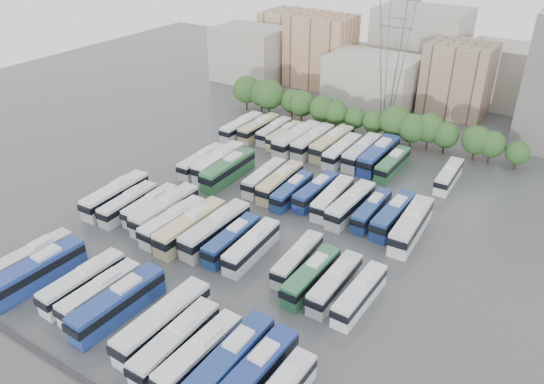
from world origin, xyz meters
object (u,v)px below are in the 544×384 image
Objects in this scene: bus_r2_s10 at (351,204)px; bus_r3_s6 at (332,143)px; bus_r2_s5 at (264,177)px; bus_r2_s7 at (292,191)px; bus_r3_s2 at (274,131)px; bus_r3_s7 at (342,151)px; bus_r0_s9 at (176,342)px; bus_r1_s3 at (165,210)px; bus_r1_s4 at (173,222)px; bus_r0_s10 at (199,354)px; bus_r2_s6 at (280,182)px; bus_r2_s3 at (228,169)px; bus_r3_s9 at (379,155)px; bus_r0_s2 at (38,271)px; bus_r1_s10 at (298,259)px; bus_r3_s5 at (313,141)px; bus_r2_s12 at (393,215)px; bus_r0_s5 at (101,293)px; bus_r2_s9 at (332,198)px; bus_r3_s3 at (285,135)px; bus_r3_s13 at (449,176)px; bus_r0_s11 at (230,361)px; bus_r1_s1 at (128,204)px; bus_r3_s4 at (297,139)px; bus_r1_s0 at (116,195)px; bus_r1_s7 at (232,240)px; bus_r3_s8 at (362,152)px; bus_r1_s6 at (216,229)px; bus_r3_s10 at (393,164)px; bus_r1_s2 at (151,205)px; electricity_pylon at (394,40)px; bus_r0_s4 at (83,282)px; bus_r3_s1 at (259,128)px; bus_r1_s8 at (252,246)px; bus_r2_s8 at (316,191)px; bus_r3_s0 at (242,127)px; bus_r2_s2 at (219,162)px; bus_r2_s11 at (372,210)px; bus_r2_s1 at (202,161)px; bus_r2_s13 at (411,225)px; bus_r0_s6 at (118,303)px; bus_r0_s12 at (255,374)px.

bus_r3_s6 is at bearing 126.30° from bus_r2_s10.
bus_r2_s5 is 1.04× the size of bus_r2_s7.
bus_r3_s7 reaches higher than bus_r3_s2.
bus_r1_s3 is (-19.90, 19.96, 0.11)m from bus_r0_s9.
bus_r2_s5 is (3.44, 19.30, -0.11)m from bus_r1_s4.
bus_r2_s6 reaches higher than bus_r0_s10.
bus_r3_s9 is (20.01, 19.76, 0.07)m from bus_r2_s3.
bus_r3_s6 reaches higher than bus_r0_s2.
bus_r3_s5 is (-16.81, 34.72, 0.30)m from bus_r1_s10.
bus_r2_s12 is 27.16m from bus_r3_s6.
bus_r0_s5 is 0.98× the size of bus_r2_s9.
bus_r2_s3 is 19.03m from bus_r3_s3.
bus_r2_s7 is at bearing -137.69° from bus_r3_s13.
bus_r3_s9 is (13.46, 0.87, 0.11)m from bus_r3_s5.
bus_r3_s9 is at bearing 96.73° from bus_r0_s11.
bus_r3_s2 is (3.31, 37.50, -0.05)m from bus_r1_s1.
bus_r3_s4 is at bearing 98.34° from bus_r2_s5.
bus_r1_s0 is 23.15m from bus_r1_s7.
bus_r2_s7 is (-13.50, 35.21, -0.32)m from bus_r0_s11.
bus_r3_s8 is at bearing 127.72° from bus_r2_s12.
bus_r1_s4 is 6.91m from bus_r1_s6.
bus_r0_s10 reaches higher than bus_r3_s10.
bus_r0_s11 is 1.20× the size of bus_r1_s2.
electricity_pylon reaches higher than bus_r2_s5.
bus_r0_s9 is 56.54m from bus_r3_s4.
bus_r2_s9 is 26.63m from bus_r3_s3.
bus_r3_s1 is at bearing 101.83° from bus_r0_s4.
bus_r1_s1 reaches higher than bus_r3_s3.
bus_r1_s8 is at bearing -80.17° from bus_r2_s7.
bus_r3_s3 is at bearing 72.64° from bus_r1_s0.
bus_r1_s3 reaches higher than bus_r3_s7.
bus_r0_s2 is 1.08× the size of bus_r2_s12.
bus_r3_s0 is (-26.26, 15.90, 0.13)m from bus_r2_s8.
bus_r0_s4 is 0.98× the size of bus_r2_s12.
bus_r0_s4 is 1.00× the size of bus_r3_s1.
bus_r2_s2 reaches higher than bus_r3_s3.
bus_r2_s11 is 35.01m from bus_r3_s2.
bus_r1_s1 is at bearing -91.45° from bus_r2_s1.
bus_r2_s8 is 0.82× the size of bus_r3_s4.
bus_r2_s13 reaches higher than bus_r3_s1.
bus_r2_s6 is at bearing 5.92° from bus_r2_s3.
bus_r0_s9 reaches higher than bus_r3_s7.
bus_r3_s3 is (3.11, -0.84, 0.01)m from bus_r3_s2.
bus_r1_s2 is (-13.29, 19.15, -0.34)m from bus_r0_s6.
bus_r0_s2 is 39.74m from bus_r2_s6.
bus_r2_s3 is 23.25m from bus_r2_s10.
bus_r1_s7 is 0.89× the size of bus_r3_s8.
bus_r2_s7 is 0.91× the size of bus_r3_s7.
bus_r0_s12 is (3.06, 0.09, -0.07)m from bus_r0_s11.
bus_r1_s2 is 35.87m from bus_r3_s2.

